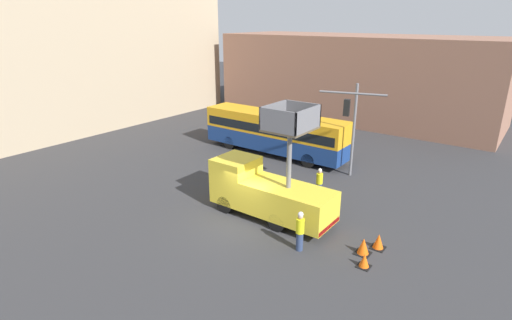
{
  "coord_description": "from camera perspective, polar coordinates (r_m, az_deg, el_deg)",
  "views": [
    {
      "loc": [
        -14.16,
        -11.53,
        9.96
      ],
      "look_at": [
        1.45,
        0.05,
        3.03
      ],
      "focal_mm": 28.0,
      "sensor_mm": 36.0,
      "label": 1
    }
  ],
  "objects": [
    {
      "name": "ground_plane",
      "position": [
        20.8,
        -2.29,
        -8.99
      ],
      "size": [
        120.0,
        120.0,
        0.0
      ],
      "primitive_type": "plane",
      "color": "#333335"
    },
    {
      "name": "traffic_light_pole",
      "position": [
        24.97,
        13.51,
        5.72
      ],
      "size": [
        4.03,
        3.78,
        6.13
      ],
      "color": "slate",
      "rests_on": "ground_plane"
    },
    {
      "name": "utility_truck",
      "position": [
        20.8,
        1.61,
        -4.31
      ],
      "size": [
        2.29,
        6.72,
        6.13
      ],
      "color": "yellow",
      "rests_on": "ground_plane"
    },
    {
      "name": "building_backdrop_side",
      "position": [
        43.7,
        14.23,
        11.44
      ],
      "size": [
        10.0,
        28.0,
        8.34
      ],
      "color": "#936651",
      "rests_on": "ground_plane"
    },
    {
      "name": "traffic_cone_mid_road",
      "position": [
        17.95,
        15.21,
        -13.71
      ],
      "size": [
        0.55,
        0.55,
        0.63
      ],
      "color": "black",
      "rests_on": "ground_plane"
    },
    {
      "name": "road_worker_directing",
      "position": [
        23.71,
        9.03,
        -3.18
      ],
      "size": [
        0.38,
        0.38,
        1.74
      ],
      "rotation": [
        0.0,
        0.0,
        0.09
      ],
      "color": "navy",
      "rests_on": "ground_plane"
    },
    {
      "name": "city_bus",
      "position": [
        30.48,
        2.67,
        4.2
      ],
      "size": [
        2.45,
        11.66,
        3.17
      ],
      "rotation": [
        0.0,
        0.0,
        1.36
      ],
      "color": "navy",
      "rests_on": "ground_plane"
    },
    {
      "name": "traffic_cone_far_side",
      "position": [
        19.39,
        17.1,
        -11.08
      ],
      "size": [
        0.63,
        0.63,
        0.72
      ],
      "color": "black",
      "rests_on": "ground_plane"
    },
    {
      "name": "traffic_cone_near_truck",
      "position": [
        18.79,
        15.08,
        -11.85
      ],
      "size": [
        0.67,
        0.67,
        0.77
      ],
      "color": "black",
      "rests_on": "ground_plane"
    },
    {
      "name": "road_worker_near_truck",
      "position": [
        18.23,
        6.3,
        -10.04
      ],
      "size": [
        0.38,
        0.38,
        1.93
      ],
      "rotation": [
        0.0,
        0.0,
        2.19
      ],
      "color": "navy",
      "rests_on": "ground_plane"
    }
  ]
}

